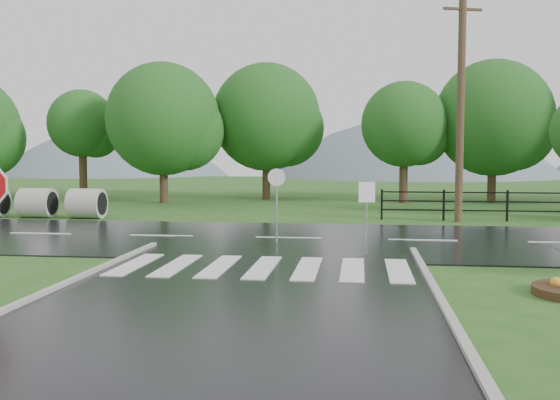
# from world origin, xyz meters

# --- Properties ---
(ground) EXTENTS (120.00, 120.00, 0.00)m
(ground) POSITION_xyz_m (0.00, 0.00, 0.00)
(ground) COLOR #295A1E
(ground) RESTS_ON ground
(main_road) EXTENTS (90.00, 8.00, 0.04)m
(main_road) POSITION_xyz_m (0.00, 10.00, 0.00)
(main_road) COLOR black
(main_road) RESTS_ON ground
(crosswalk) EXTENTS (6.50, 2.80, 0.02)m
(crosswalk) POSITION_xyz_m (0.00, 5.00, 0.06)
(crosswalk) COLOR silver
(crosswalk) RESTS_ON ground
(fence_west) EXTENTS (9.58, 0.08, 1.20)m
(fence_west) POSITION_xyz_m (7.75, 16.00, 0.72)
(fence_west) COLOR black
(fence_west) RESTS_ON ground
(hills) EXTENTS (102.00, 48.00, 48.00)m
(hills) POSITION_xyz_m (3.49, 65.00, -15.54)
(hills) COLOR slate
(hills) RESTS_ON ground
(treeline) EXTENTS (83.20, 5.20, 10.00)m
(treeline) POSITION_xyz_m (1.00, 24.00, 0.00)
(treeline) COLOR #1C561A
(treeline) RESTS_ON ground
(reg_sign_small) EXTENTS (0.41, 0.12, 1.89)m
(reg_sign_small) POSITION_xyz_m (2.32, 7.12, 1.36)
(reg_sign_small) COLOR #939399
(reg_sign_small) RESTS_ON ground
(reg_sign_round) EXTENTS (0.51, 0.07, 2.18)m
(reg_sign_round) POSITION_xyz_m (-0.22, 8.97, 1.38)
(reg_sign_round) COLOR #939399
(reg_sign_round) RESTS_ON ground
(utility_pole_east) EXTENTS (1.48, 0.58, 8.60)m
(utility_pole_east) POSITION_xyz_m (5.86, 15.50, 4.37)
(utility_pole_east) COLOR #473523
(utility_pole_east) RESTS_ON ground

